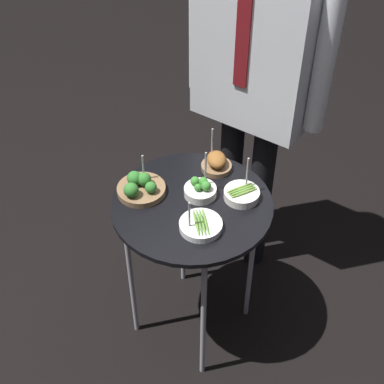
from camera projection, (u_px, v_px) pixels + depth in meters
ground_plane at (192, 320)px, 2.33m from camera, size 8.00×8.00×0.00m
serving_cart at (192, 216)px, 1.91m from camera, size 0.57×0.57×0.70m
bowl_broccoli_back_right at (140, 187)px, 1.88m from camera, size 0.17×0.17×0.13m
bowl_broccoli_front_right at (201, 189)px, 1.88m from camera, size 0.12×0.12×0.17m
bowl_asparagus_back_left at (201, 225)px, 1.76m from camera, size 0.14×0.14×0.13m
bowl_roast_near_rim at (216, 163)px, 1.98m from camera, size 0.12×0.12×0.16m
bowl_asparagus_front_left at (242, 194)px, 1.87m from camera, size 0.13×0.13×0.15m
waiter_figure at (256, 66)px, 1.97m from camera, size 0.59×0.22×1.59m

